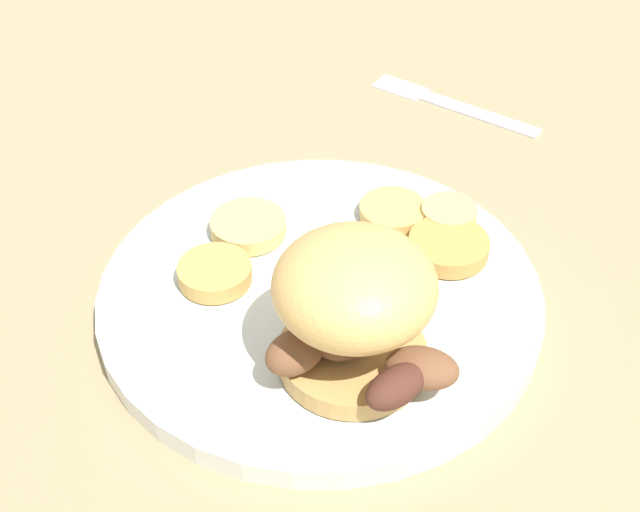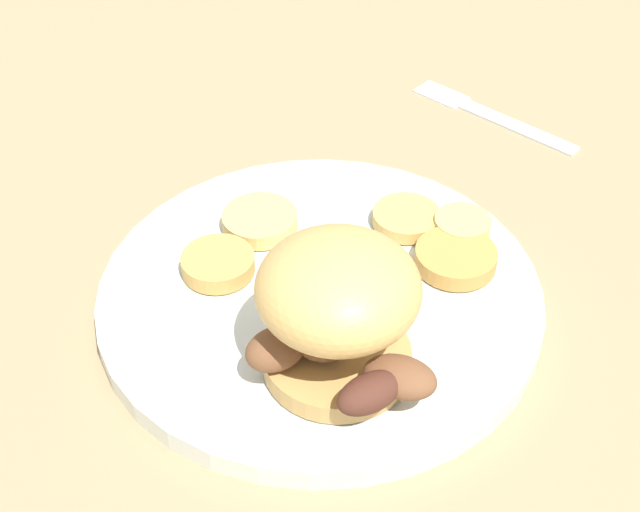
{
  "view_description": "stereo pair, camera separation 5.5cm",
  "coord_description": "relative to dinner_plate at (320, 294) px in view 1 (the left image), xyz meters",
  "views": [
    {
      "loc": [
        0.2,
        0.37,
        0.4
      ],
      "look_at": [
        0.0,
        0.0,
        0.04
      ],
      "focal_mm": 50.0,
      "sensor_mm": 36.0,
      "label": 1
    },
    {
      "loc": [
        0.15,
        0.39,
        0.4
      ],
      "look_at": [
        0.0,
        0.0,
        0.04
      ],
      "focal_mm": 50.0,
      "sensor_mm": 36.0,
      "label": 2
    }
  ],
  "objects": [
    {
      "name": "potato_round_2",
      "position": [
        -0.09,
        0.01,
        0.01
      ],
      "size": [
        0.05,
        0.05,
        0.01
      ],
      "primitive_type": "cylinder",
      "color": "#BC8942",
      "rests_on": "dinner_plate"
    },
    {
      "name": "potato_round_1",
      "position": [
        0.06,
        -0.04,
        0.01
      ],
      "size": [
        0.05,
        0.05,
        0.01
      ],
      "primitive_type": "cylinder",
      "color": "tan",
      "rests_on": "dinner_plate"
    },
    {
      "name": "ground_plane",
      "position": [
        0.0,
        0.0,
        -0.01
      ],
      "size": [
        4.0,
        4.0,
        0.0
      ],
      "primitive_type": "plane",
      "color": "#937F5B"
    },
    {
      "name": "fork",
      "position": [
        -0.21,
        -0.16,
        -0.01
      ],
      "size": [
        0.09,
        0.15,
        0.0
      ],
      "color": "silver",
      "rests_on": "ground_plane"
    },
    {
      "name": "potato_round_4",
      "position": [
        -0.11,
        -0.02,
        0.01
      ],
      "size": [
        0.04,
        0.04,
        0.01
      ],
      "primitive_type": "cylinder",
      "color": "#DBB766",
      "rests_on": "dinner_plate"
    },
    {
      "name": "potato_round_3",
      "position": [
        -0.08,
        -0.04,
        0.01
      ],
      "size": [
        0.05,
        0.05,
        0.01
      ],
      "primitive_type": "cylinder",
      "color": "tan",
      "rests_on": "dinner_plate"
    },
    {
      "name": "dinner_plate",
      "position": [
        0.0,
        0.0,
        0.0
      ],
      "size": [
        0.28,
        0.28,
        0.02
      ],
      "color": "silver",
      "rests_on": "ground_plane"
    },
    {
      "name": "potato_round_0",
      "position": [
        0.02,
        -0.07,
        0.01
      ],
      "size": [
        0.05,
        0.05,
        0.01
      ],
      "primitive_type": "cylinder",
      "color": "#DBB766",
      "rests_on": "dinner_plate"
    },
    {
      "name": "sandwich",
      "position": [
        0.02,
        0.07,
        0.05
      ],
      "size": [
        0.1,
        0.11,
        0.09
      ],
      "color": "tan",
      "rests_on": "dinner_plate"
    }
  ]
}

